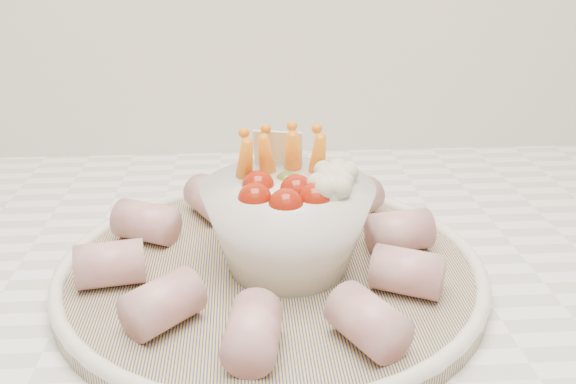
{
  "coord_description": "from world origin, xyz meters",
  "views": [
    {
      "loc": [
        -0.02,
        0.94,
        1.2
      ],
      "look_at": [
        0.01,
        1.41,
        1.0
      ],
      "focal_mm": 40.0,
      "sensor_mm": 36.0,
      "label": 1
    }
  ],
  "objects": [
    {
      "name": "serving_platter",
      "position": [
        -0.0,
        1.42,
        0.93
      ],
      "size": [
        0.36,
        0.36,
        0.02
      ],
      "color": "navy",
      "rests_on": "kitchen_counter"
    },
    {
      "name": "cured_meat_rolls",
      "position": [
        -0.0,
        1.42,
        0.95
      ],
      "size": [
        0.3,
        0.31,
        0.04
      ],
      "color": "#AB4E5D",
      "rests_on": "serving_platter"
    },
    {
      "name": "veggie_bowl",
      "position": [
        0.01,
        1.41,
        0.98
      ],
      "size": [
        0.14,
        0.14,
        0.11
      ],
      "color": "white",
      "rests_on": "serving_platter"
    }
  ]
}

